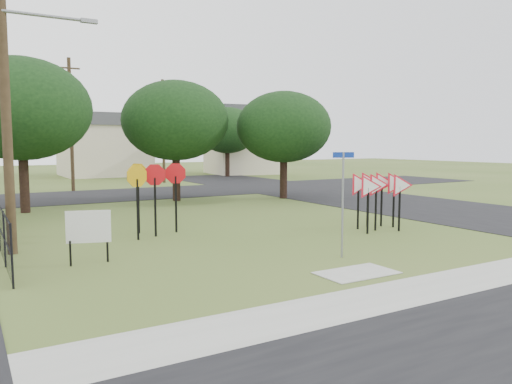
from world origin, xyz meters
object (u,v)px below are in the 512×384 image
info_board (88,229)px  stop_sign_cluster (152,182)px  yield_sign_cluster (378,187)px  street_name_sign (343,198)px

info_board → stop_sign_cluster: bearing=48.4°
yield_sign_cluster → info_board: bearing=-179.4°
stop_sign_cluster → yield_sign_cluster: (7.84, -3.12, -0.27)m
street_name_sign → yield_sign_cluster: 5.22m
info_board → yield_sign_cluster: bearing=0.6°
yield_sign_cluster → stop_sign_cluster: bearing=158.3°
stop_sign_cluster → yield_sign_cluster: 8.44m
stop_sign_cluster → info_board: (-2.88, -3.24, -0.92)m
yield_sign_cluster → street_name_sign: bearing=-145.1°
yield_sign_cluster → info_board: 10.74m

